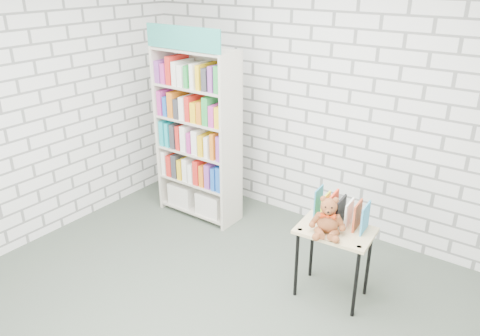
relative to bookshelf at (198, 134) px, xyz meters
The scene contains 6 objects.
ground 2.06m from the bookshelf, 48.30° to the right, with size 4.50×4.50×0.00m, color #424C40.
room_shell 1.99m from the bookshelf, 48.30° to the right, with size 4.52×4.02×2.81m.
bookshelf is the anchor object (origin of this frame).
display_table 1.99m from the bookshelf, 14.40° to the right, with size 0.65×0.47×0.66m.
table_books 1.93m from the bookshelf, 11.59° to the right, with size 0.44×0.22×0.26m.
teddy_bear 1.95m from the bookshelf, 17.43° to the right, with size 0.30×0.29×0.32m.
Camera 1 is at (1.99, -2.31, 2.66)m, focal length 35.00 mm.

